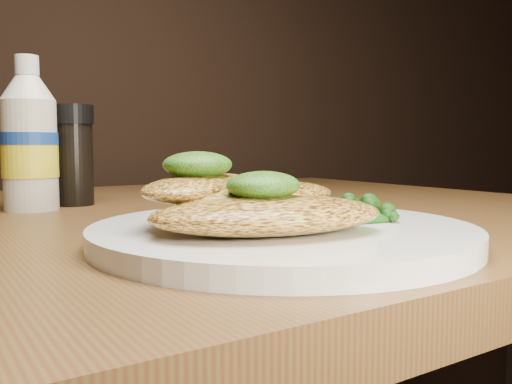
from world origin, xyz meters
TOP-DOWN VIEW (x-y plane):
  - plate at (0.05, 0.81)m, footprint 0.29×0.29m
  - chicken_front at (0.02, 0.78)m, footprint 0.18×0.13m
  - chicken_mid at (0.04, 0.82)m, footprint 0.17×0.11m
  - chicken_back at (0.01, 0.84)m, footprint 0.16×0.14m
  - pesto_front at (0.02, 0.78)m, footprint 0.06×0.05m
  - pesto_back at (-0.00, 0.84)m, footprint 0.06×0.06m
  - broccolini_bundle at (0.09, 0.81)m, footprint 0.17×0.14m
  - mayo_bottle at (-0.07, 1.14)m, footprint 0.08×0.08m
  - pepper_grinder at (-0.01, 1.17)m, footprint 0.06×0.06m

SIDE VIEW (x-z plane):
  - plate at x=0.05m, z-range 0.75..0.77m
  - broccolini_bundle at x=0.09m, z-range 0.77..0.79m
  - chicken_front at x=0.02m, z-range 0.77..0.79m
  - chicken_mid at x=0.04m, z-range 0.77..0.80m
  - chicken_back at x=0.01m, z-range 0.78..0.80m
  - pesto_front at x=0.02m, z-range 0.79..0.81m
  - pesto_back at x=0.00m, z-range 0.80..0.82m
  - pepper_grinder at x=-0.01m, z-range 0.75..0.88m
  - mayo_bottle at x=-0.07m, z-range 0.75..0.93m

